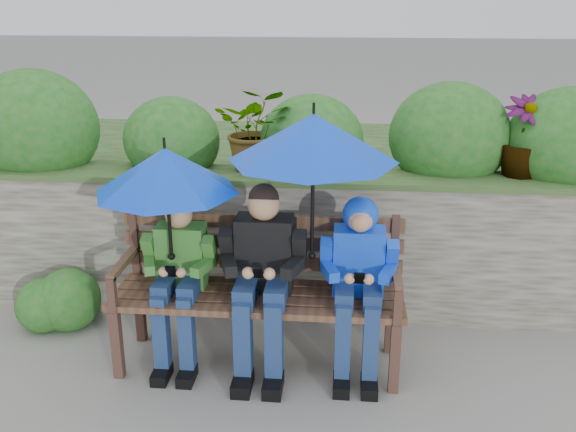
# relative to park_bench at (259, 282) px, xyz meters

# --- Properties ---
(ground) EXTENTS (60.00, 60.00, 0.00)m
(ground) POSITION_rel_park_bench_xyz_m (0.17, -0.05, -0.53)
(ground) COLOR gray
(ground) RESTS_ON ground
(garden_backdrop) EXTENTS (8.00, 2.84, 1.87)m
(garden_backdrop) POSITION_rel_park_bench_xyz_m (0.17, 1.55, 0.11)
(garden_backdrop) COLOR #5C574B
(garden_backdrop) RESTS_ON ground
(park_bench) EXTENTS (1.77, 0.52, 0.93)m
(park_bench) POSITION_rel_park_bench_xyz_m (0.00, 0.00, 0.00)
(park_bench) COLOR #472E24
(park_bench) RESTS_ON ground
(boy_left) EXTENTS (0.44, 0.51, 1.06)m
(boy_left) POSITION_rel_park_bench_xyz_m (-0.48, -0.08, 0.08)
(boy_left) COLOR #1F701E
(boy_left) RESTS_ON ground
(boy_middle) EXTENTS (0.52, 0.60, 1.16)m
(boy_middle) POSITION_rel_park_bench_xyz_m (0.03, -0.09, 0.12)
(boy_middle) COLOR black
(boy_middle) RESTS_ON ground
(boy_right) EXTENTS (0.46, 0.56, 1.09)m
(boy_right) POSITION_rel_park_bench_xyz_m (0.61, -0.07, 0.13)
(boy_right) COLOR blue
(boy_right) RESTS_ON ground
(umbrella_left) EXTENTS (0.85, 0.85, 0.75)m
(umbrella_left) POSITION_rel_park_bench_xyz_m (-0.52, -0.10, 0.72)
(umbrella_left) COLOR blue
(umbrella_left) RESTS_ON ground
(umbrella_right) EXTENTS (0.97, 0.97, 0.93)m
(umbrella_right) POSITION_rel_park_bench_xyz_m (0.33, -0.05, 0.92)
(umbrella_right) COLOR blue
(umbrella_right) RESTS_ON ground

